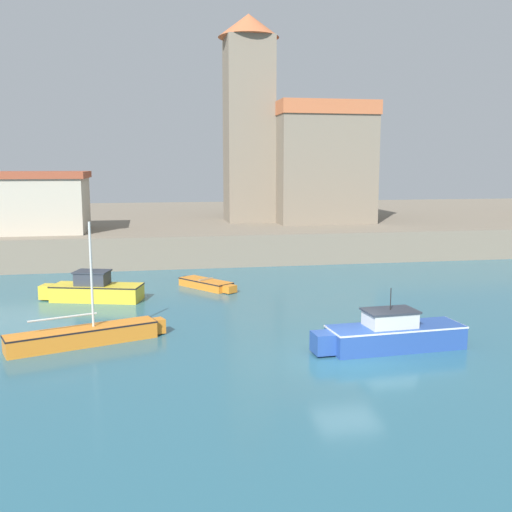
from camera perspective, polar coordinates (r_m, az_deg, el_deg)
ground_plane at (r=23.73m, az=8.73°, el=-9.75°), size 200.00×200.00×0.00m
quay_seawall at (r=63.44m, az=-3.60°, el=3.01°), size 120.00×40.00×2.36m
dinghy_orange_0 at (r=36.59m, az=-4.69°, el=-2.66°), size 3.27×4.01×0.59m
motorboat_blue_1 at (r=25.24m, az=12.76°, el=-7.26°), size 6.45×2.13×2.55m
motorboat_yellow_2 at (r=34.39m, az=-15.19°, el=-3.11°), size 5.81×3.01×2.57m
sailboat_orange_4 at (r=26.24m, az=-15.93°, el=-7.23°), size 6.59×3.21×5.16m
church at (r=57.23m, az=3.98°, el=9.76°), size 13.23×14.47×18.08m
harbor_shed_near_wharf at (r=49.01m, az=-20.48°, el=4.89°), size 8.28×6.95×4.59m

